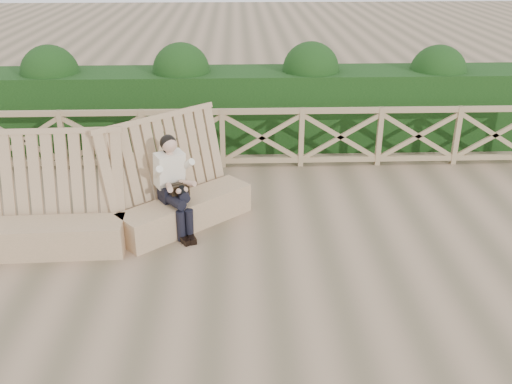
{
  "coord_description": "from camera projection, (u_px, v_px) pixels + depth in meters",
  "views": [
    {
      "loc": [
        -0.45,
        -6.27,
        3.97
      ],
      "look_at": [
        -0.21,
        0.4,
        0.9
      ],
      "focal_mm": 40.0,
      "sensor_mm": 36.0,
      "label": 1
    }
  ],
  "objects": [
    {
      "name": "bench",
      "position": [
        117.0,
        211.0,
        7.99
      ],
      "size": [
        3.8,
        2.03,
        1.57
      ],
      "rotation": [
        0.0,
        0.0,
        0.42
      ],
      "color": "#997D57",
      "rests_on": "ground"
    },
    {
      "name": "woman",
      "position": [
        174.0,
        181.0,
        8.03
      ],
      "size": [
        0.66,
        0.89,
        1.41
      ],
      "rotation": [
        0.0,
        0.0,
        0.55
      ],
      "color": "black",
      "rests_on": "ground"
    },
    {
      "name": "ground",
      "position": [
        274.0,
        268.0,
        7.37
      ],
      "size": [
        60.0,
        60.0,
        0.0
      ],
      "primitive_type": "plane",
      "color": "brown",
      "rests_on": "ground"
    },
    {
      "name": "hedge",
      "position": [
        259.0,
        108.0,
        11.32
      ],
      "size": [
        12.0,
        1.2,
        1.5
      ],
      "primitive_type": "cube",
      "color": "black",
      "rests_on": "ground"
    },
    {
      "name": "guardrail",
      "position": [
        262.0,
        138.0,
        10.32
      ],
      "size": [
        10.1,
        0.09,
        1.1
      ],
      "color": "#8A7050",
      "rests_on": "ground"
    }
  ]
}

